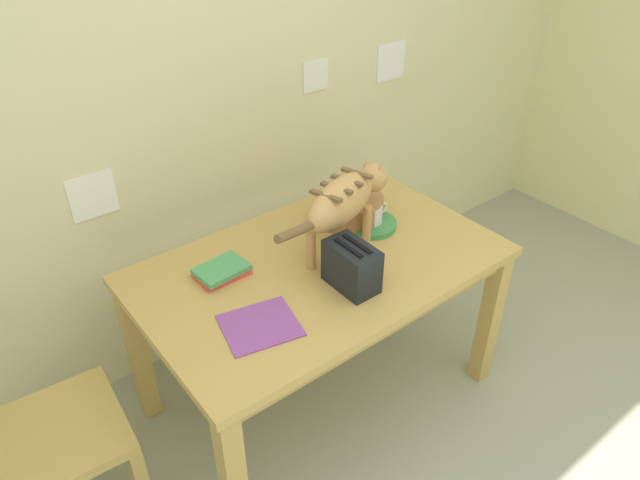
{
  "coord_description": "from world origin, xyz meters",
  "views": [
    {
      "loc": [
        -1.08,
        -0.15,
        2.04
      ],
      "look_at": [
        0.02,
        1.26,
        0.83
      ],
      "focal_mm": 32.59,
      "sensor_mm": 36.0,
      "label": 1
    }
  ],
  "objects": [
    {
      "name": "cat",
      "position": [
        0.14,
        1.26,
        0.95
      ],
      "size": [
        0.65,
        0.26,
        0.32
      ],
      "rotation": [
        0.0,
        0.0,
        -1.26
      ],
      "color": "tan",
      "rests_on": "dining_table"
    },
    {
      "name": "magazine",
      "position": [
        -0.36,
        1.1,
        0.73
      ],
      "size": [
        0.28,
        0.26,
        0.01
      ],
      "primitive_type": "cube",
      "rotation": [
        0.0,
        0.0,
        -0.22
      ],
      "color": "#8E4799",
      "rests_on": "dining_table"
    },
    {
      "name": "saucer_bowl",
      "position": [
        0.34,
        1.33,
        0.74
      ],
      "size": [
        0.22,
        0.22,
        0.03
      ],
      "primitive_type": "cylinder",
      "color": "#3C8B47",
      "rests_on": "dining_table"
    },
    {
      "name": "dining_table",
      "position": [
        0.02,
        1.26,
        0.64
      ],
      "size": [
        1.38,
        0.85,
        0.73
      ],
      "color": "tan",
      "rests_on": "ground_plane"
    },
    {
      "name": "coffee_mug",
      "position": [
        0.34,
        1.33,
        0.79
      ],
      "size": [
        0.13,
        0.09,
        0.08
      ],
      "color": "white",
      "rests_on": "saucer_bowl"
    },
    {
      "name": "book_stack",
      "position": [
        -0.32,
        1.41,
        0.75
      ],
      "size": [
        0.2,
        0.15,
        0.04
      ],
      "color": "#E24639",
      "rests_on": "dining_table"
    },
    {
      "name": "wicker_basket",
      "position": [
        0.31,
        1.42,
        0.78
      ],
      "size": [
        0.27,
        0.27,
        0.11
      ],
      "color": "#A77441",
      "rests_on": "dining_table"
    },
    {
      "name": "wall_rear",
      "position": [
        0.0,
        1.94,
        1.25
      ],
      "size": [
        5.19,
        0.11,
        2.5
      ],
      "color": "beige",
      "rests_on": "ground_plane"
    },
    {
      "name": "toaster",
      "position": [
        0.02,
        1.08,
        0.81
      ],
      "size": [
        0.12,
        0.2,
        0.18
      ],
      "color": "black",
      "rests_on": "dining_table"
    },
    {
      "name": "wooden_chair_near",
      "position": [
        -1.05,
        1.35,
        0.46
      ],
      "size": [
        0.45,
        0.45,
        0.94
      ],
      "rotation": [
        0.0,
        0.0,
        -1.64
      ],
      "color": "tan",
      "rests_on": "ground_plane"
    }
  ]
}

